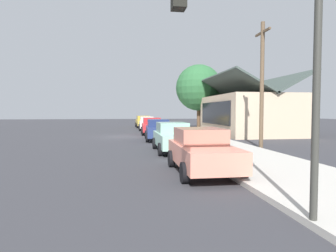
{
  "coord_description": "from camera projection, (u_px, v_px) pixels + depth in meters",
  "views": [
    {
      "loc": [
        25.92,
        0.08,
        2.22
      ],
      "look_at": [
        0.7,
        3.81,
        0.94
      ],
      "focal_mm": 31.32,
      "sensor_mm": 36.0,
      "label": 1
    }
  ],
  "objects": [
    {
      "name": "car_navy",
      "position": [
        158.0,
        129.0,
        22.57
      ],
      "size": [
        4.85,
        2.18,
        1.59
      ],
      "rotation": [
        0.0,
        0.0,
        -0.05
      ],
      "color": "navy",
      "rests_on": "ground"
    },
    {
      "name": "car_cherry",
      "position": [
        152.0,
        126.0,
        28.26
      ],
      "size": [
        4.42,
        2.19,
        1.59
      ],
      "rotation": [
        0.0,
        0.0,
        -0.03
      ],
      "color": "red",
      "rests_on": "ground"
    },
    {
      "name": "car_seafoam",
      "position": [
        173.0,
        137.0,
        16.12
      ],
      "size": [
        4.51,
        2.02,
        1.59
      ],
      "rotation": [
        0.0,
        0.0,
        0.0
      ],
      "color": "#9ED1BC",
      "rests_on": "ground"
    },
    {
      "name": "utility_pole_wooden",
      "position": [
        262.0,
        83.0,
        17.46
      ],
      "size": [
        1.8,
        0.24,
        7.5
      ],
      "color": "brown",
      "rests_on": "ground"
    },
    {
      "name": "ground_plane",
      "position": [
        124.0,
        137.0,
        25.71
      ],
      "size": [
        120.0,
        120.0,
        0.0
      ],
      "primitive_type": "plane",
      "color": "#38383D"
    },
    {
      "name": "car_ivory",
      "position": [
        147.0,
        123.0,
        34.52
      ],
      "size": [
        4.7,
        2.05,
        1.59
      ],
      "rotation": [
        0.0,
        0.0,
        -0.03
      ],
      "color": "silver",
      "rests_on": "ground"
    },
    {
      "name": "shade_tree",
      "position": [
        199.0,
        88.0,
        34.73
      ],
      "size": [
        5.47,
        5.47,
        7.75
      ],
      "color": "brown",
      "rests_on": "ground"
    },
    {
      "name": "storefront_building",
      "position": [
        249.0,
        113.0,
        28.37
      ],
      "size": [
        11.2,
        7.13,
        5.67
      ],
      "color": "#CCB293",
      "rests_on": "ground"
    },
    {
      "name": "fire_hydrant_red",
      "position": [
        181.0,
        134.0,
        21.73
      ],
      "size": [
        0.22,
        0.22,
        0.71
      ],
      "color": "red",
      "rests_on": "sidewalk_curb"
    },
    {
      "name": "car_coral",
      "position": [
        202.0,
        150.0,
        10.54
      ],
      "size": [
        4.35,
        2.07,
        1.59
      ],
      "rotation": [
        0.0,
        0.0,
        -0.01
      ],
      "color": "#EA8C75",
      "rests_on": "ground"
    },
    {
      "name": "traffic_light_main",
      "position": [
        263.0,
        40.0,
        5.23
      ],
      "size": [
        0.37,
        2.79,
        5.2
      ],
      "color": "#383833",
      "rests_on": "ground"
    },
    {
      "name": "sidewalk_curb",
      "position": [
        186.0,
        135.0,
        26.53
      ],
      "size": [
        60.0,
        4.2,
        0.16
      ],
      "primitive_type": "cube",
      "color": "beige",
      "rests_on": "ground"
    },
    {
      "name": "car_mustard",
      "position": [
        143.0,
        121.0,
        40.27
      ],
      "size": [
        4.89,
        2.17,
        1.59
      ],
      "rotation": [
        0.0,
        0.0,
        0.02
      ],
      "color": "gold",
      "rests_on": "ground"
    }
  ]
}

